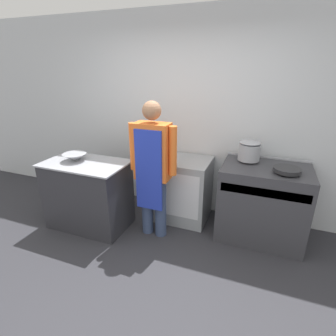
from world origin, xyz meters
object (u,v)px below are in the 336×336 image
object	(u,v)px
fridge_unit	(183,189)
stove	(262,203)
mixing_bowl	(75,157)
stock_pot	(249,150)
person_cook	(153,165)
saute_pan	(287,170)

from	to	relation	value
fridge_unit	stove	bearing A→B (deg)	-4.24
mixing_bowl	stove	bearing A→B (deg)	13.21
fridge_unit	mixing_bowl	distance (m)	1.48
fridge_unit	mixing_bowl	bearing A→B (deg)	-153.96
stove	fridge_unit	size ratio (longest dim) A/B	1.16
stove	stock_pot	world-z (taller)	stock_pot
fridge_unit	person_cook	world-z (taller)	person_cook
mixing_bowl	fridge_unit	bearing A→B (deg)	26.04
mixing_bowl	saute_pan	distance (m)	2.51
person_cook	saute_pan	size ratio (longest dim) A/B	5.79
person_cook	mixing_bowl	size ratio (longest dim) A/B	5.63
person_cook	mixing_bowl	distance (m)	1.04
person_cook	saute_pan	bearing A→B (deg)	12.30
mixing_bowl	person_cook	bearing A→B (deg)	5.50
stock_pot	saute_pan	size ratio (longest dim) A/B	0.89
stove	fridge_unit	distance (m)	1.03
stove	mixing_bowl	distance (m)	2.39
person_cook	saute_pan	distance (m)	1.48
person_cook	stock_pot	distance (m)	1.17
mixing_bowl	saute_pan	world-z (taller)	saute_pan
stock_pot	saute_pan	xyz separation A→B (m)	(0.42, -0.24, -0.10)
stock_pot	mixing_bowl	bearing A→B (deg)	-162.25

